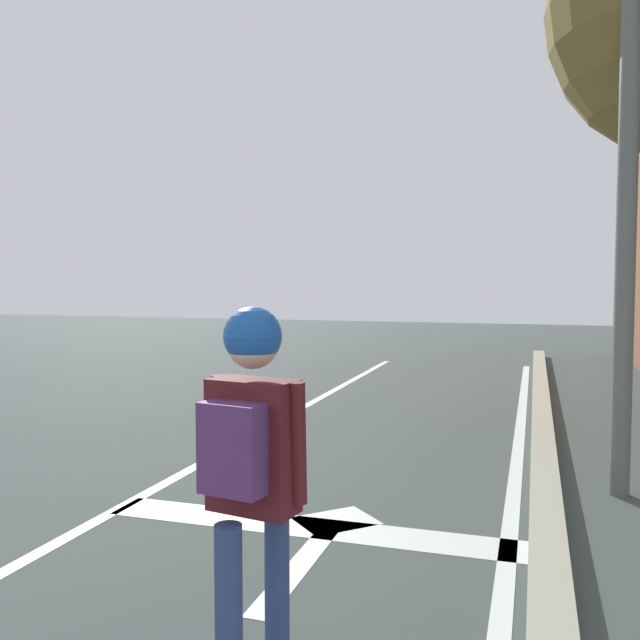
# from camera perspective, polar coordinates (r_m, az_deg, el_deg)

# --- Properties ---
(lane_line_center) EXTENTS (0.12, 20.00, 0.01)m
(lane_line_center) POSITION_cam_1_polar(r_m,az_deg,el_deg) (5.87, -15.75, -14.57)
(lane_line_center) COLOR silver
(lane_line_center) RESTS_ON ground
(lane_line_curbside) EXTENTS (0.12, 20.00, 0.01)m
(lane_line_curbside) POSITION_cam_1_polar(r_m,az_deg,el_deg) (4.99, 15.52, -17.85)
(lane_line_curbside) COLOR silver
(lane_line_curbside) RESTS_ON ground
(stop_bar) EXTENTS (3.10, 0.40, 0.01)m
(stop_bar) POSITION_cam_1_polar(r_m,az_deg,el_deg) (5.16, -0.95, -16.97)
(stop_bar) COLOR silver
(stop_bar) RESTS_ON ground
(lane_arrow_stem) EXTENTS (0.16, 1.40, 0.01)m
(lane_arrow_stem) POSITION_cam_1_polar(r_m,az_deg,el_deg) (4.54, -1.81, -19.96)
(lane_arrow_stem) COLOR silver
(lane_arrow_stem) RESTS_ON ground
(lane_arrow_head) EXTENTS (0.71, 0.71, 0.01)m
(lane_arrow_head) POSITION_cam_1_polar(r_m,az_deg,el_deg) (5.29, 1.38, -16.47)
(lane_arrow_head) COLOR silver
(lane_arrow_head) RESTS_ON ground
(curb_strip) EXTENTS (0.24, 24.00, 0.14)m
(curb_strip) POSITION_cam_1_polar(r_m,az_deg,el_deg) (4.96, 18.56, -17.19)
(curb_strip) COLOR #A4A28A
(curb_strip) RESTS_ON ground
(skater) EXTENTS (0.45, 0.61, 1.62)m
(skater) POSITION_cam_1_polar(r_m,az_deg,el_deg) (2.83, -5.80, -11.09)
(skater) COLOR navy
(skater) RESTS_ON skateboard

